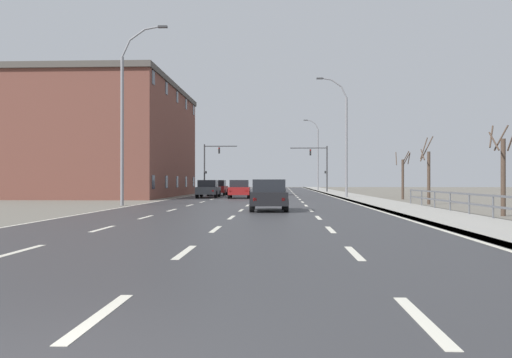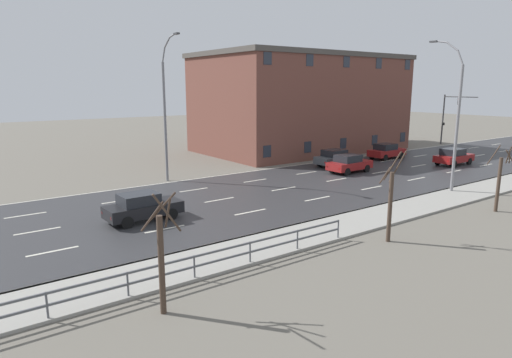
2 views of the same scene
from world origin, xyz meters
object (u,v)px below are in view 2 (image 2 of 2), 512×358
at_px(street_lamp_midground, 455,119).
at_px(car_far_right, 386,151).
at_px(car_near_right, 336,158).
at_px(car_distant, 142,207).
at_px(car_mid_centre, 349,163).
at_px(car_far_left, 454,157).
at_px(traffic_signal_left, 449,113).
at_px(brick_building, 301,103).
at_px(street_lamp_left_bank, 166,113).

distance_m(street_lamp_midground, car_far_right, 15.05).
bearing_deg(car_near_right, car_distant, -74.36).
relative_size(car_mid_centre, car_far_left, 1.01).
relative_size(car_far_left, car_distant, 0.99).
distance_m(traffic_signal_left, car_near_right, 23.13).
xyz_separation_m(car_mid_centre, brick_building, (-13.29, 6.20, 4.59)).
xyz_separation_m(traffic_signal_left, car_mid_centre, (5.64, -24.03, -3.23)).
bearing_deg(traffic_signal_left, car_distant, -78.89).
relative_size(car_far_left, car_near_right, 1.00).
distance_m(car_far_left, car_distant, 30.40).
relative_size(street_lamp_left_bank, car_distant, 2.63).
height_order(car_far_right, car_near_right, same).
height_order(street_lamp_left_bank, car_mid_centre, street_lamp_left_bank).
relative_size(street_lamp_midground, car_near_right, 2.53).
distance_m(street_lamp_midground, brick_building, 23.00).
bearing_deg(car_far_left, car_mid_centre, -105.36).
bearing_deg(car_near_right, car_far_left, 57.99).
distance_m(car_far_left, brick_building, 17.65).
xyz_separation_m(street_lamp_midground, street_lamp_left_bank, (-14.83, -14.38, 0.24)).
relative_size(car_far_right, car_near_right, 1.00).
bearing_deg(car_distant, traffic_signal_left, 99.29).
height_order(car_mid_centre, brick_building, brick_building).
xyz_separation_m(street_lamp_left_bank, traffic_signal_left, (0.23, 38.03, -1.27)).
relative_size(street_lamp_midground, car_mid_centre, 2.49).
bearing_deg(street_lamp_left_bank, car_mid_centre, 67.28).
bearing_deg(car_mid_centre, car_near_right, 153.37).
bearing_deg(street_lamp_left_bank, car_distant, -32.54).
xyz_separation_m(traffic_signal_left, car_distant, (8.58, -43.65, -3.23)).
bearing_deg(car_far_left, car_distant, -89.54).
bearing_deg(car_distant, car_mid_centre, 96.69).
bearing_deg(street_lamp_left_bank, car_near_right, 78.83).
bearing_deg(street_lamp_midground, car_mid_centre, -177.58).
xyz_separation_m(street_lamp_midground, traffic_signal_left, (-14.60, 23.65, -1.03)).
distance_m(car_far_right, car_near_right, 7.35).
distance_m(traffic_signal_left, car_distant, 44.60).
xyz_separation_m(car_distant, car_near_right, (-5.78, 20.91, 0.00)).
xyz_separation_m(traffic_signal_left, brick_building, (-7.66, -17.83, 1.36)).
bearing_deg(car_far_left, street_lamp_midground, -59.89).
bearing_deg(car_far_left, brick_building, -163.59).
relative_size(car_far_left, car_far_right, 1.00).
height_order(street_lamp_midground, traffic_signal_left, street_lamp_midground).
bearing_deg(traffic_signal_left, car_far_left, -56.52).
relative_size(street_lamp_left_bank, car_mid_centre, 2.62).
bearing_deg(brick_building, traffic_signal_left, 66.77).
xyz_separation_m(street_lamp_left_bank, car_distant, (8.80, -5.62, -4.50)).
relative_size(car_mid_centre, brick_building, 0.18).
height_order(car_mid_centre, car_distant, same).
xyz_separation_m(car_far_left, car_near_right, (-5.97, -9.49, 0.00)).
distance_m(car_far_right, brick_building, 11.64).
bearing_deg(car_mid_centre, car_far_left, 71.62).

